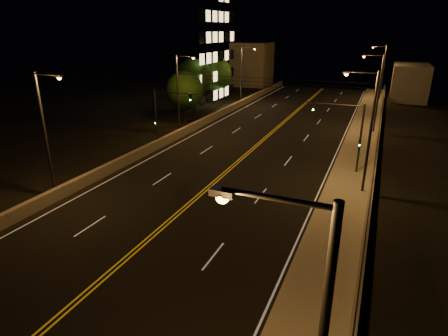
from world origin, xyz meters
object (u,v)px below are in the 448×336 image
at_px(streetlight_3, 382,70).
at_px(streetlight_6, 243,72).
at_px(building_tower, 153,27).
at_px(streetlight_5, 180,90).
at_px(tree_1, 194,78).
at_px(tree_2, 215,74).
at_px(traffic_signal_left, 163,113).
at_px(tree_0, 184,91).
at_px(streetlight_2, 377,89).
at_px(traffic_signal_right, 350,130).
at_px(streetlight_4, 47,129).
at_px(streetlight_1, 367,126).

relative_size(streetlight_3, streetlight_6, 1.00).
xyz_separation_m(streetlight_3, building_tower, (-36.75, -15.50, 7.12)).
relative_size(streetlight_5, tree_1, 1.19).
bearing_deg(tree_2, traffic_signal_left, -77.29).
distance_m(streetlight_3, tree_0, 37.41).
height_order(streetlight_5, traffic_signal_left, streetlight_5).
bearing_deg(streetlight_5, streetlight_2, 24.80).
xyz_separation_m(traffic_signal_right, tree_0, (-22.48, 11.23, 0.42)).
distance_m(streetlight_4, tree_2, 41.20).
distance_m(streetlight_1, tree_2, 40.74).
bearing_deg(streetlight_2, building_tower, 166.35).
relative_size(streetlight_1, streetlight_3, 1.00).
distance_m(streetlight_3, traffic_signal_right, 39.99).
bearing_deg(streetlight_1, streetlight_5, 155.44).
bearing_deg(traffic_signal_left, streetlight_4, -94.48).
height_order(traffic_signal_left, tree_1, tree_1).
bearing_deg(tree_2, tree_1, -94.92).
bearing_deg(traffic_signal_right, traffic_signal_left, 180.00).
distance_m(streetlight_1, tree_1, 36.23).
distance_m(streetlight_4, tree_1, 34.48).
xyz_separation_m(streetlight_2, streetlight_4, (-21.46, -29.59, 0.00)).
relative_size(streetlight_1, streetlight_2, 1.00).
bearing_deg(building_tower, streetlight_1, -37.94).
xyz_separation_m(building_tower, tree_2, (10.35, 2.38, -7.60)).
distance_m(traffic_signal_right, traffic_signal_left, 18.86).
xyz_separation_m(streetlight_4, tree_1, (-5.53, 34.03, -0.45)).
relative_size(streetlight_4, traffic_signal_left, 1.49).
bearing_deg(streetlight_2, streetlight_6, 151.33).
distance_m(streetlight_2, streetlight_3, 24.42).
bearing_deg(streetlight_3, traffic_signal_left, -117.02).
xyz_separation_m(streetlight_2, building_tower, (-36.75, 8.92, 7.12)).
distance_m(streetlight_6, tree_0, 16.24).
height_order(streetlight_1, traffic_signal_right, streetlight_1).
distance_m(streetlight_2, tree_0, 24.38).
xyz_separation_m(streetlight_3, tree_2, (-26.41, -13.12, -0.48)).
bearing_deg(tree_1, building_tower, 155.30).
xyz_separation_m(streetlight_1, streetlight_5, (-21.46, 9.81, 0.00)).
relative_size(streetlight_4, streetlight_5, 1.00).
bearing_deg(tree_0, tree_2, 98.85).
bearing_deg(tree_1, streetlight_6, 52.83).
bearing_deg(building_tower, traffic_signal_right, -34.73).
relative_size(streetlight_2, tree_0, 1.36).
bearing_deg(tree_2, traffic_signal_right, -47.11).
distance_m(building_tower, tree_1, 13.14).
bearing_deg(traffic_signal_right, tree_2, 132.89).
xyz_separation_m(streetlight_5, building_tower, (-15.29, 18.84, 7.12)).
bearing_deg(streetlight_1, tree_2, 130.40).
bearing_deg(tree_0, streetlight_6, 81.07).
height_order(streetlight_4, traffic_signal_right, streetlight_4).
distance_m(streetlight_1, streetlight_5, 23.60).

